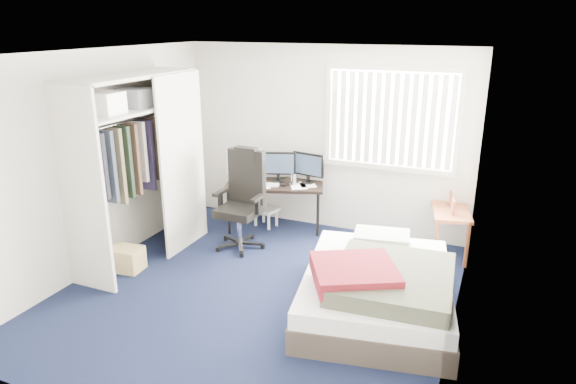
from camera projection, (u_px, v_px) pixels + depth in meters
The scene contains 10 objects.
ground at pixel (258, 292), 5.53m from camera, with size 4.20×4.20×0.00m, color black.
room_shell at pixel (255, 157), 5.05m from camera, with size 4.20×4.20×4.20m.
window_assembly at pixel (391, 119), 6.47m from camera, with size 1.72×0.09×1.32m.
closet at pixel (137, 150), 5.95m from camera, with size 0.64×1.84×2.22m.
desk at pixel (275, 180), 7.06m from camera, with size 1.46×1.02×1.11m.
office_chair at pixel (242, 209), 6.56m from camera, with size 0.61×0.61×1.27m.
footstool at pixel (266, 212), 7.26m from camera, with size 0.39×0.34×0.27m.
nightstand at pixel (450, 213), 6.33m from camera, with size 0.60×0.93×0.77m.
bed at pixel (378, 287), 5.09m from camera, with size 1.75×2.14×0.64m.
pine_box at pixel (126, 259), 6.00m from camera, with size 0.37×0.28×0.28m, color #A18A50.
Camera 1 is at (2.22, -4.38, 2.79)m, focal length 32.00 mm.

